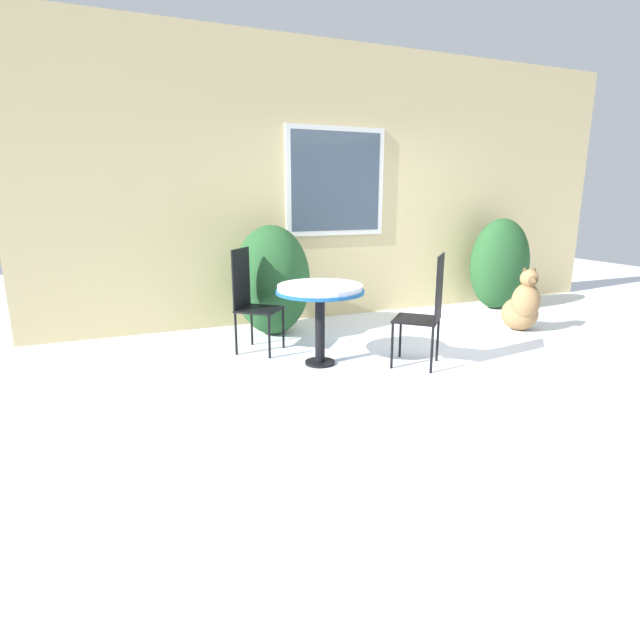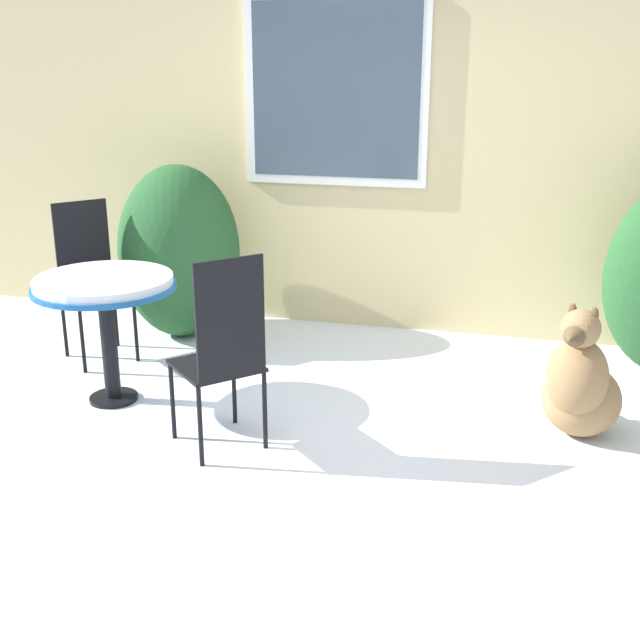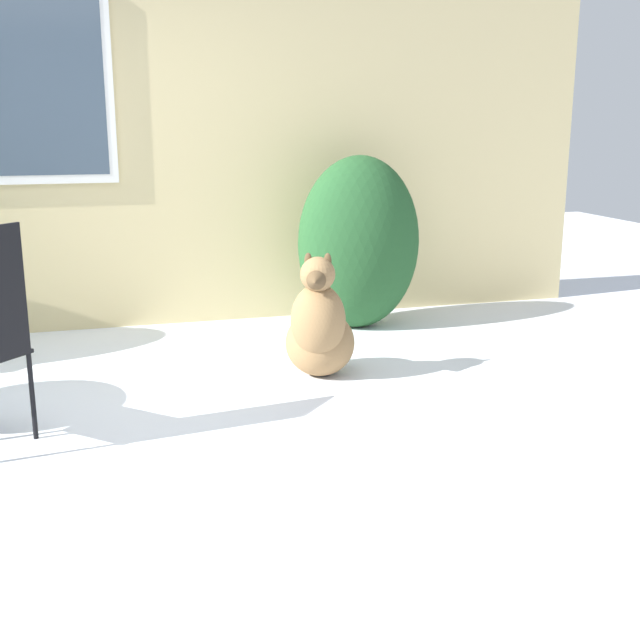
{
  "view_description": "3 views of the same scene",
  "coord_description": "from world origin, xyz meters",
  "px_view_note": "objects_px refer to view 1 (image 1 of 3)",
  "views": [
    {
      "loc": [
        -2.97,
        -3.71,
        1.55
      ],
      "look_at": [
        -1.23,
        0.43,
        0.43
      ],
      "focal_mm": 28.0,
      "sensor_mm": 36.0,
      "label": 1
    },
    {
      "loc": [
        1.06,
        -3.51,
        1.96
      ],
      "look_at": [
        0.0,
        0.6,
        0.55
      ],
      "focal_mm": 45.0,
      "sensor_mm": 36.0,
      "label": 2
    },
    {
      "loc": [
        0.18,
        -3.77,
        1.49
      ],
      "look_at": [
        1.43,
        0.67,
        0.34
      ],
      "focal_mm": 45.0,
      "sensor_mm": 36.0,
      "label": 3
    }
  ],
  "objects_px": {
    "patio_chair_near_table": "(251,298)",
    "patio_table": "(320,296)",
    "dog": "(522,307)",
    "patio_chair_far_side": "(427,308)"
  },
  "relations": [
    {
      "from": "patio_table",
      "to": "dog",
      "type": "distance_m",
      "value": 2.68
    },
    {
      "from": "patio_chair_near_table",
      "to": "dog",
      "type": "bearing_deg",
      "value": -57.95
    },
    {
      "from": "patio_table",
      "to": "patio_chair_near_table",
      "type": "xyz_separation_m",
      "value": [
        -0.48,
        0.66,
        -0.11
      ]
    },
    {
      "from": "patio_chair_far_side",
      "to": "dog",
      "type": "xyz_separation_m",
      "value": [
        1.76,
        0.61,
        -0.26
      ]
    },
    {
      "from": "patio_table",
      "to": "patio_chair_far_side",
      "type": "xyz_separation_m",
      "value": [
        0.88,
        -0.43,
        -0.11
      ]
    },
    {
      "from": "patio_table",
      "to": "patio_chair_near_table",
      "type": "bearing_deg",
      "value": 125.89
    },
    {
      "from": "patio_chair_near_table",
      "to": "patio_table",
      "type": "bearing_deg",
      "value": -103.42
    },
    {
      "from": "dog",
      "to": "patio_table",
      "type": "bearing_deg",
      "value": -155.34
    },
    {
      "from": "patio_chair_near_table",
      "to": "patio_chair_far_side",
      "type": "relative_size",
      "value": 1.0
    },
    {
      "from": "patio_table",
      "to": "patio_chair_near_table",
      "type": "relative_size",
      "value": 0.78
    }
  ]
}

